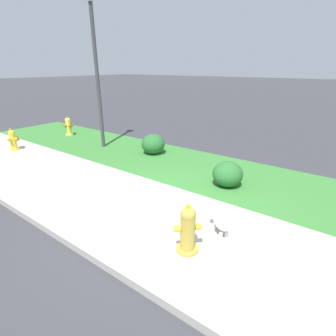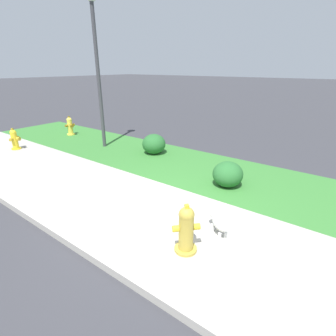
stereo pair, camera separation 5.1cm
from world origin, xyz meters
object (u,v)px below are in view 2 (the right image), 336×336
shrub_bush_near_lamp (228,174)px  fire_hydrant_across_street (70,126)px  fire_hydrant_near_corner (186,229)px  fire_hydrant_mid_block (15,139)px  street_lamp (96,48)px  small_white_dog (218,222)px  shrub_bush_far_verge (154,144)px

shrub_bush_near_lamp → fire_hydrant_across_street: bearing=174.4°
fire_hydrant_near_corner → shrub_bush_near_lamp: bearing=54.4°
fire_hydrant_mid_block → street_lamp: bearing=106.3°
fire_hydrant_across_street → small_white_dog: 7.71m
fire_hydrant_mid_block → street_lamp: (1.95, 1.90, 2.60)m
shrub_bush_near_lamp → fire_hydrant_mid_block: bearing=-167.2°
street_lamp → shrub_bush_far_verge: bearing=12.2°
fire_hydrant_across_street → shrub_bush_far_verge: bearing=96.9°
small_white_dog → street_lamp: (-5.15, 2.13, 2.71)m
fire_hydrant_across_street → small_white_dog: (7.34, -2.36, -0.13)m
street_lamp → fire_hydrant_across_street: bearing=173.9°
small_white_dog → shrub_bush_near_lamp: shrub_bush_near_lamp is taller
fire_hydrant_near_corner → shrub_bush_near_lamp: (-0.46, 2.35, -0.08)m
street_lamp → shrub_bush_far_verge: 3.20m
shrub_bush_far_verge → street_lamp: bearing=-167.8°
fire_hydrant_across_street → fire_hydrant_near_corner: 7.77m
shrub_bush_near_lamp → shrub_bush_far_verge: shrub_bush_far_verge is taller
fire_hydrant_near_corner → shrub_bush_far_verge: 4.49m
fire_hydrant_mid_block → fire_hydrant_near_corner: (6.92, -0.88, 0.04)m
street_lamp → shrub_bush_far_verge: (1.78, 0.38, -2.63)m
fire_hydrant_across_street → shrub_bush_near_lamp: bearing=89.1°
street_lamp → shrub_bush_far_verge: size_ratio=6.36×
shrub_bush_far_verge → small_white_dog: bearing=-36.7°
small_white_dog → street_lamp: bearing=16.3°
fire_hydrant_mid_block → shrub_bush_near_lamp: size_ratio=1.04×
fire_hydrant_mid_block → shrub_bush_far_verge: fire_hydrant_mid_block is taller
fire_hydrant_across_street → shrub_bush_far_verge: fire_hydrant_across_street is taller
fire_hydrant_near_corner → shrub_bush_near_lamp: 2.39m
small_white_dog → shrub_bush_far_verge: size_ratio=0.68×
shrub_bush_near_lamp → shrub_bush_far_verge: (-2.74, 0.81, 0.02)m
fire_hydrant_near_corner → shrub_bush_far_verge: fire_hydrant_near_corner is taller
fire_hydrant_across_street → shrub_bush_far_verge: (3.97, 0.15, -0.05)m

